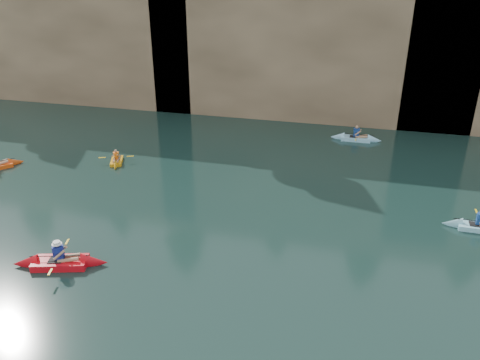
# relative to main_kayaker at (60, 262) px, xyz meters

# --- Properties ---
(ground) EXTENTS (160.00, 160.00, 0.00)m
(ground) POSITION_rel_main_kayaker_xyz_m (4.74, -0.18, -0.19)
(ground) COLOR black
(ground) RESTS_ON ground
(cliff) EXTENTS (70.00, 16.00, 12.00)m
(cliff) POSITION_rel_main_kayaker_xyz_m (4.74, 29.82, 5.81)
(cliff) COLOR tan
(cliff) RESTS_ON ground
(cliff_slab_west) EXTENTS (26.00, 2.40, 10.56)m
(cliff_slab_west) POSITION_rel_main_kayaker_xyz_m (-15.26, 22.42, 5.09)
(cliff_slab_west) COLOR tan
(cliff_slab_west) RESTS_ON ground
(cliff_slab_center) EXTENTS (24.00, 2.40, 11.40)m
(cliff_slab_center) POSITION_rel_main_kayaker_xyz_m (6.74, 22.42, 5.51)
(cliff_slab_center) COLOR tan
(cliff_slab_center) RESTS_ON ground
(sea_cave_west) EXTENTS (4.50, 1.00, 4.00)m
(sea_cave_west) POSITION_rel_main_kayaker_xyz_m (-13.26, 21.77, 1.81)
(sea_cave_west) COLOR black
(sea_cave_west) RESTS_ON ground
(sea_cave_center) EXTENTS (3.50, 1.00, 3.20)m
(sea_cave_center) POSITION_rel_main_kayaker_xyz_m (0.74, 21.77, 1.41)
(sea_cave_center) COLOR black
(sea_cave_center) RESTS_ON ground
(sea_cave_east) EXTENTS (5.00, 1.00, 4.50)m
(sea_cave_east) POSITION_rel_main_kayaker_xyz_m (14.74, 21.77, 2.06)
(sea_cave_east) COLOR black
(sea_cave_east) RESTS_ON ground
(main_kayaker) EXTENTS (3.87, 2.46, 1.41)m
(main_kayaker) POSITION_rel_main_kayaker_xyz_m (0.00, 0.00, 0.00)
(main_kayaker) COLOR red
(main_kayaker) RESTS_ON ground
(kayaker_ltblue_near) EXTENTS (3.20, 2.47, 1.26)m
(kayaker_ltblue_near) POSITION_rel_main_kayaker_xyz_m (16.80, 7.35, -0.03)
(kayaker_ltblue_near) COLOR #95E4FA
(kayaker_ltblue_near) RESTS_ON ground
(kayaker_yellow) EXTENTS (1.97, 2.61, 1.05)m
(kayaker_yellow) POSITION_rel_main_kayaker_xyz_m (-3.08, 10.40, -0.06)
(kayaker_yellow) COLOR orange
(kayaker_yellow) RESTS_ON ground
(kayaker_ltblue_mid) EXTENTS (3.46, 2.58, 1.32)m
(kayaker_ltblue_mid) POSITION_rel_main_kayaker_xyz_m (10.93, 18.21, -0.02)
(kayaker_ltblue_mid) COLOR #98DFFF
(kayaker_ltblue_mid) RESTS_ON ground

